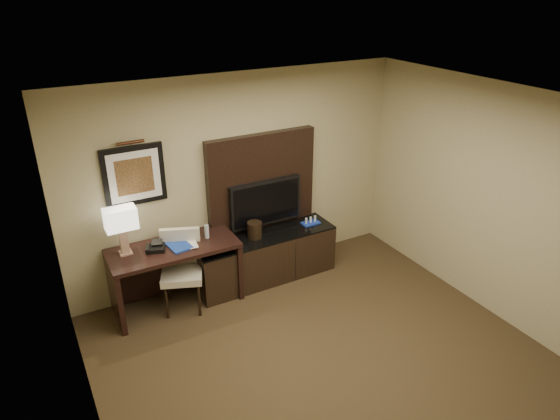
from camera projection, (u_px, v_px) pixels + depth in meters
floor at (348, 386)px, 4.97m from camera, size 4.50×5.00×0.01m
ceiling at (368, 120)px, 3.82m from camera, size 4.50×5.00×0.01m
wall_back at (238, 179)px, 6.37m from camera, size 4.50×0.01×2.70m
wall_left at (91, 355)px, 3.41m from camera, size 0.01×5.00×2.70m
wall_right at (525, 217)px, 5.38m from camera, size 0.01×5.00×2.70m
desk at (176, 276)px, 6.05m from camera, size 1.52×0.67×0.81m
credenza at (265, 257)px, 6.61m from camera, size 1.90×0.53×0.65m
tv_wall_panel at (262, 182)px, 6.49m from camera, size 1.50×0.12×1.30m
tv at (265, 202)px, 6.52m from camera, size 1.00×0.08×0.60m
artwork at (134, 175)px, 5.66m from camera, size 0.70×0.04×0.70m
picture_light at (130, 143)px, 5.46m from camera, size 0.04×0.04×0.30m
desk_chair at (182, 273)px, 5.94m from camera, size 0.64×0.68×0.99m
table_lamp at (123, 233)px, 5.62m from camera, size 0.36×0.25×0.53m
desk_phone at (155, 246)px, 5.78m from camera, size 0.26×0.25×0.10m
blue_folder at (179, 246)px, 5.88m from camera, size 0.27×0.34×0.02m
book at (183, 239)px, 5.83m from camera, size 0.16×0.04×0.21m
water_bottle at (207, 231)px, 6.04m from camera, size 0.06×0.06×0.17m
ice_bucket at (255, 230)px, 6.38m from camera, size 0.21×0.21×0.21m
minibar_tray at (311, 221)px, 6.76m from camera, size 0.24×0.15×0.09m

